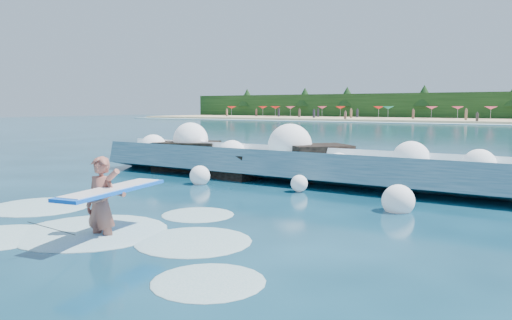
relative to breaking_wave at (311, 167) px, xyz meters
The scene contains 7 objects.
ground 6.60m from the breaking_wave, 96.61° to the right, with size 200.00×200.00×0.00m, color #07293B.
wet_band 60.47m from the breaking_wave, 90.72° to the left, with size 140.00×5.00×0.08m, color silver.
breaking_wave is the anchor object (origin of this frame).
rock_cluster 3.15m from the breaking_wave, behind, with size 8.49×3.32×1.43m.
surfer_with_board 8.70m from the breaking_wave, 90.39° to the right, with size 1.20×3.05×1.92m.
wave_spray 0.73m from the breaking_wave, 169.56° to the right, with size 15.05×4.77×2.08m.
surf_foam 8.37m from the breaking_wave, 96.14° to the right, with size 9.19×5.65×0.16m.
Camera 1 is at (8.39, -8.48, 2.56)m, focal length 35.00 mm.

